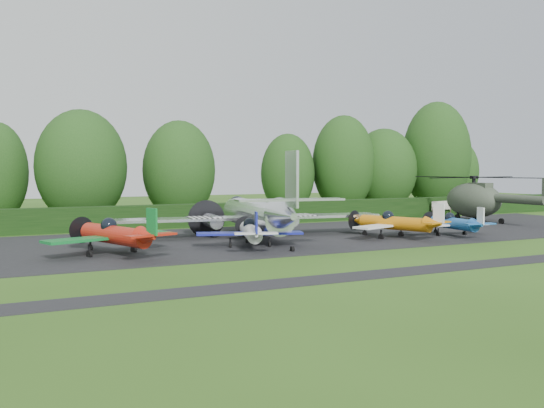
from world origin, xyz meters
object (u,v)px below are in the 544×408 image
light_plane_white (250,231)px  helicopter (474,197)px  sign_board (442,206)px  transport_plane (258,214)px  light_plane_blue (454,223)px  light_plane_orange (395,223)px  light_plane_red (115,234)px

light_plane_white → helicopter: (27.69, 8.45, 1.27)m
helicopter → sign_board: size_ratio=5.46×
transport_plane → light_plane_blue: bearing=-28.8°
helicopter → sign_board: (1.28, 5.92, -1.25)m
light_plane_orange → helicopter: helicopter is taller
light_plane_blue → helicopter: bearing=31.6°
sign_board → light_plane_white: bearing=-148.0°
transport_plane → light_plane_white: (-2.69, -4.60, -0.70)m
transport_plane → light_plane_orange: bearing=-33.6°
light_plane_blue → sign_board: light_plane_blue is taller
transport_plane → light_plane_blue: 14.85m
light_plane_orange → light_plane_blue: bearing=8.8°
helicopter → light_plane_white: bearing=-165.4°
transport_plane → sign_board: (26.29, 9.76, -0.68)m
transport_plane → light_plane_white: transport_plane is taller
light_plane_orange → helicopter: 17.96m
sign_board → light_plane_blue: bearing=-123.9°
light_plane_blue → light_plane_orange: bearing=161.6°
sign_board → transport_plane: bearing=-154.0°
light_plane_white → sign_board: 32.34m
helicopter → transport_plane: bearing=-173.6°
light_plane_blue → light_plane_red: bearing=169.7°
transport_plane → light_plane_orange: transport_plane is taller
transport_plane → helicopter: transport_plane is taller
light_plane_red → helicopter: bearing=30.8°
light_plane_red → sign_board: bearing=38.8°
light_plane_red → light_plane_blue: size_ratio=1.25×
transport_plane → helicopter: 25.31m
transport_plane → light_plane_orange: size_ratio=2.66×
light_plane_red → light_plane_white: light_plane_red is taller
helicopter → sign_board: bearing=75.4°
transport_plane → light_plane_red: size_ratio=2.42×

